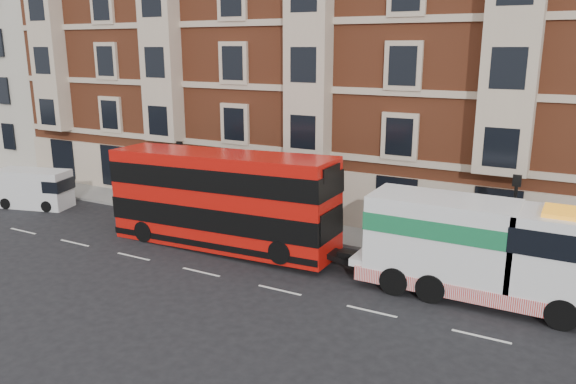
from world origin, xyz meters
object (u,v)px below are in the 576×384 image
object	(u,v)px
double_decker_bus	(221,198)
tow_truck	(475,248)
box_van	(34,189)
pedestrian	(143,189)

from	to	relation	value
double_decker_bus	tow_truck	world-z (taller)	double_decker_bus
tow_truck	double_decker_bus	bearing A→B (deg)	180.00
double_decker_bus	box_van	world-z (taller)	double_decker_bus
double_decker_bus	tow_truck	size ratio (longest dim) A/B	1.25
box_van	pedestrian	bearing A→B (deg)	19.03
double_decker_bus	tow_truck	bearing A→B (deg)	0.00
box_van	pedestrian	world-z (taller)	box_van
double_decker_bus	pedestrian	xyz separation A→B (m)	(-9.02, 4.24, -1.58)
double_decker_bus	box_van	size ratio (longest dim) A/B	2.46
pedestrian	double_decker_bus	bearing A→B (deg)	10.99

